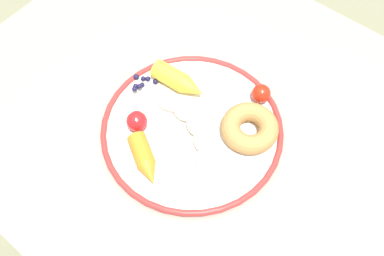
{
  "coord_description": "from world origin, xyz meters",
  "views": [
    {
      "loc": [
        -0.25,
        0.36,
        1.46
      ],
      "look_at": [
        0.01,
        0.05,
        0.75
      ],
      "focal_mm": 39.07,
      "sensor_mm": 36.0,
      "label": 1
    }
  ],
  "objects_px": {
    "plate": "(192,129)",
    "carrot_yellow": "(179,81)",
    "carrot_orange": "(145,160)",
    "tomato_near": "(137,121)",
    "banana": "(190,128)",
    "dining_table": "(208,138)",
    "donut": "(250,128)",
    "blueberry_pile": "(142,82)",
    "tomato_mid": "(261,94)"
  },
  "relations": [
    {
      "from": "blueberry_pile",
      "to": "tomato_near",
      "type": "relative_size",
      "value": 1.38
    },
    {
      "from": "dining_table",
      "to": "banana",
      "type": "bearing_deg",
      "value": 83.51
    },
    {
      "from": "carrot_yellow",
      "to": "dining_table",
      "type": "bearing_deg",
      "value": 172.35
    },
    {
      "from": "plate",
      "to": "carrot_yellow",
      "type": "height_order",
      "value": "carrot_yellow"
    },
    {
      "from": "banana",
      "to": "carrot_yellow",
      "type": "height_order",
      "value": "carrot_yellow"
    },
    {
      "from": "donut",
      "to": "blueberry_pile",
      "type": "height_order",
      "value": "donut"
    },
    {
      "from": "plate",
      "to": "donut",
      "type": "height_order",
      "value": "donut"
    },
    {
      "from": "carrot_orange",
      "to": "donut",
      "type": "xyz_separation_m",
      "value": [
        -0.11,
        -0.17,
        0.0
      ]
    },
    {
      "from": "carrot_orange",
      "to": "tomato_near",
      "type": "xyz_separation_m",
      "value": [
        0.07,
        -0.05,
        0.0
      ]
    },
    {
      "from": "banana",
      "to": "donut",
      "type": "distance_m",
      "value": 0.11
    },
    {
      "from": "carrot_orange",
      "to": "carrot_yellow",
      "type": "height_order",
      "value": "carrot_yellow"
    },
    {
      "from": "plate",
      "to": "donut",
      "type": "xyz_separation_m",
      "value": [
        -0.09,
        -0.06,
        0.02
      ]
    },
    {
      "from": "banana",
      "to": "tomato_near",
      "type": "bearing_deg",
      "value": 33.28
    },
    {
      "from": "tomato_near",
      "to": "blueberry_pile",
      "type": "bearing_deg",
      "value": -52.59
    },
    {
      "from": "dining_table",
      "to": "blueberry_pile",
      "type": "height_order",
      "value": "blueberry_pile"
    },
    {
      "from": "plate",
      "to": "tomato_mid",
      "type": "relative_size",
      "value": 9.3
    },
    {
      "from": "carrot_orange",
      "to": "tomato_mid",
      "type": "height_order",
      "value": "tomato_mid"
    },
    {
      "from": "plate",
      "to": "banana",
      "type": "distance_m",
      "value": 0.02
    },
    {
      "from": "plate",
      "to": "blueberry_pile",
      "type": "distance_m",
      "value": 0.15
    },
    {
      "from": "blueberry_pile",
      "to": "tomato_mid",
      "type": "distance_m",
      "value": 0.24
    },
    {
      "from": "blueberry_pile",
      "to": "tomato_near",
      "type": "xyz_separation_m",
      "value": [
        -0.06,
        0.08,
        0.01
      ]
    },
    {
      "from": "tomato_near",
      "to": "carrot_yellow",
      "type": "bearing_deg",
      "value": -91.5
    },
    {
      "from": "carrot_yellow",
      "to": "tomato_mid",
      "type": "distance_m",
      "value": 0.17
    },
    {
      "from": "tomato_near",
      "to": "dining_table",
      "type": "bearing_deg",
      "value": -129.22
    },
    {
      "from": "carrot_yellow",
      "to": "donut",
      "type": "distance_m",
      "value": 0.17
    },
    {
      "from": "tomato_near",
      "to": "tomato_mid",
      "type": "xyz_separation_m",
      "value": [
        -0.15,
        -0.2,
        -0.0
      ]
    },
    {
      "from": "dining_table",
      "to": "carrot_orange",
      "type": "distance_m",
      "value": 0.21
    },
    {
      "from": "dining_table",
      "to": "banana",
      "type": "distance_m",
      "value": 0.13
    },
    {
      "from": "blueberry_pile",
      "to": "carrot_orange",
      "type": "bearing_deg",
      "value": 134.17
    },
    {
      "from": "plate",
      "to": "banana",
      "type": "relative_size",
      "value": 2.14
    },
    {
      "from": "dining_table",
      "to": "blueberry_pile",
      "type": "xyz_separation_m",
      "value": [
        0.15,
        0.03,
        0.11
      ]
    },
    {
      "from": "donut",
      "to": "tomato_near",
      "type": "relative_size",
      "value": 2.73
    },
    {
      "from": "donut",
      "to": "carrot_yellow",
      "type": "bearing_deg",
      "value": 0.04
    },
    {
      "from": "plate",
      "to": "blueberry_pile",
      "type": "height_order",
      "value": "blueberry_pile"
    },
    {
      "from": "plate",
      "to": "carrot_yellow",
      "type": "distance_m",
      "value": 0.1
    },
    {
      "from": "dining_table",
      "to": "tomato_near",
      "type": "xyz_separation_m",
      "value": [
        0.09,
        0.11,
        0.13
      ]
    },
    {
      "from": "dining_table",
      "to": "tomato_near",
      "type": "distance_m",
      "value": 0.19
    },
    {
      "from": "blueberry_pile",
      "to": "banana",
      "type": "bearing_deg",
      "value": 170.64
    },
    {
      "from": "dining_table",
      "to": "plate",
      "type": "relative_size",
      "value": 2.98
    },
    {
      "from": "plate",
      "to": "carrot_orange",
      "type": "bearing_deg",
      "value": 80.53
    },
    {
      "from": "dining_table",
      "to": "plate",
      "type": "bearing_deg",
      "value": 81.58
    },
    {
      "from": "donut",
      "to": "tomato_mid",
      "type": "xyz_separation_m",
      "value": [
        0.03,
        -0.08,
        0.0
      ]
    },
    {
      "from": "dining_table",
      "to": "donut",
      "type": "height_order",
      "value": "donut"
    },
    {
      "from": "tomato_near",
      "to": "plate",
      "type": "bearing_deg",
      "value": -142.93
    },
    {
      "from": "banana",
      "to": "blueberry_pile",
      "type": "height_order",
      "value": "banana"
    },
    {
      "from": "donut",
      "to": "carrot_orange",
      "type": "bearing_deg",
      "value": 57.53
    },
    {
      "from": "plate",
      "to": "banana",
      "type": "xyz_separation_m",
      "value": [
        -0.0,
        0.01,
        0.02
      ]
    },
    {
      "from": "carrot_orange",
      "to": "carrot_yellow",
      "type": "bearing_deg",
      "value": -70.39
    },
    {
      "from": "plate",
      "to": "carrot_yellow",
      "type": "relative_size",
      "value": 2.95
    },
    {
      "from": "plate",
      "to": "carrot_orange",
      "type": "relative_size",
      "value": 3.35
    }
  ]
}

